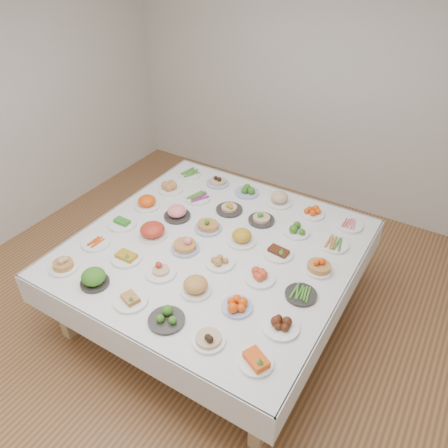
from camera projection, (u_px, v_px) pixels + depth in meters
The scene contains 38 objects.
room_envelope at pixel (193, 132), 2.84m from camera, with size 5.02×5.02×2.81m.
display_table at pixel (215, 252), 3.64m from camera, with size 2.21×2.21×0.75m.
dish_0 at pixel (63, 263), 3.34m from camera, with size 0.22×0.22×0.12m.
dish_1 at pixel (94, 278), 3.20m from camera, with size 0.23×0.23×0.13m.
dish_2 at pixel (130, 299), 3.07m from camera, with size 0.24×0.24×0.10m.
dish_3 at pixel (166, 317), 2.92m from camera, with size 0.25×0.25×0.11m.
dish_4 at pixel (208, 335), 2.77m from camera, with size 0.23×0.23×0.13m.
dish_5 at pixel (256, 360), 2.65m from camera, with size 0.21×0.21×0.10m.
dish_6 at pixel (96, 243), 3.61m from camera, with size 0.23×0.23×0.05m.
dish_7 at pixel (126, 255), 3.44m from camera, with size 0.24×0.24×0.10m.
dish_8 at pixel (161, 268), 3.30m from camera, with size 0.24×0.24×0.12m.
dish_9 at pixel (196, 285), 3.14m from camera, with size 0.22×0.22×0.13m.
dish_10 at pixel (237, 304), 3.02m from camera, with size 0.22×0.22×0.10m.
dish_11 at pixel (281, 324), 2.87m from camera, with size 0.25×0.25×0.10m.
dish_12 at pixel (122, 222), 3.82m from camera, with size 0.25×0.25×0.10m.
dish_13 at pixel (152, 229), 3.66m from camera, with size 0.23×0.23×0.15m.
dish_14 at pixel (185, 244), 3.53m from camera, with size 0.23×0.23×0.14m.
dish_15 at pixel (220, 261), 3.40m from camera, with size 0.23×0.23×0.09m.
dish_16 at pixel (260, 276), 3.26m from camera, with size 0.23×0.23×0.09m.
dish_17 at pixel (301, 294), 3.13m from camera, with size 0.23×0.23×0.05m.
dish_18 at pixel (147, 201), 4.04m from camera, with size 0.23×0.23×0.14m.
dish_19 at pixel (177, 211), 3.90m from camera, with size 0.24×0.24×0.14m.
dish_20 at pixel (208, 223), 3.75m from camera, with size 0.23×0.23×0.15m.
dish_21 at pixel (242, 236), 3.61m from camera, with size 0.24×0.24×0.13m.
dish_22 at pixel (279, 250), 3.49m from camera, with size 0.24×0.24×0.11m.
dish_23 at pixel (319, 265), 3.32m from camera, with size 0.21×0.21×0.13m.
dish_24 at pixel (170, 186), 4.28m from camera, with size 0.25×0.25×0.11m.
dish_25 at pixel (198, 197), 4.16m from camera, with size 0.27×0.24×0.06m.
dish_26 at pixel (229, 206), 3.98m from camera, with size 0.24×0.24×0.13m.
dish_27 at pixel (262, 216), 3.85m from camera, with size 0.23×0.23×0.12m.
dish_28 at pixel (297, 229), 3.71m from camera, with size 0.22×0.22×0.10m.
dish_29 at pixel (334, 243), 3.59m from camera, with size 0.23×0.23×0.06m.
dish_30 at pixel (190, 173), 4.53m from camera, with size 0.25×0.23×0.06m.
dish_31 at pixel (218, 179), 4.37m from camera, with size 0.22×0.22×0.13m.
dish_32 at pixel (247, 190), 4.23m from camera, with size 0.23×0.23×0.10m.
dish_33 at pixel (279, 198), 4.08m from camera, with size 0.24×0.24×0.13m.
dish_34 at pixel (312, 211), 3.94m from camera, with size 0.22×0.22×0.10m.
dish_35 at pixel (349, 224), 3.81m from camera, with size 0.24×0.24×0.05m.
Camera 1 is at (1.56, -2.15, 3.02)m, focal length 35.00 mm.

